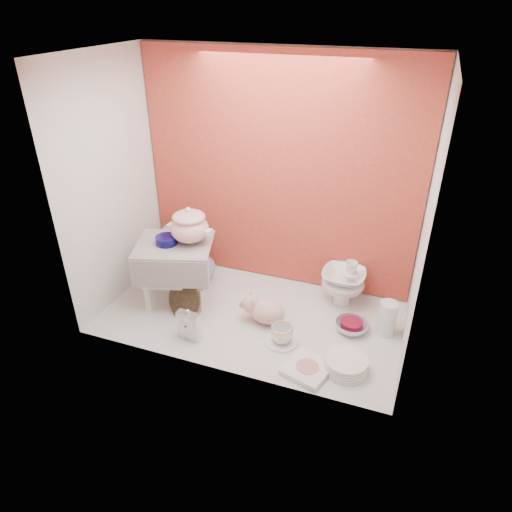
# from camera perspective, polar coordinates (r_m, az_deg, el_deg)

# --- Properties ---
(ground) EXTENTS (1.80, 1.80, 0.00)m
(ground) POSITION_cam_1_polar(r_m,az_deg,el_deg) (2.89, -0.51, -7.38)
(ground) COLOR silver
(ground) RESTS_ON ground
(niche_shell) EXTENTS (1.86, 1.03, 1.53)m
(niche_shell) POSITION_cam_1_polar(r_m,az_deg,el_deg) (2.60, 0.82, 11.55)
(niche_shell) COLOR #C83F32
(niche_shell) RESTS_ON ground
(step_stool) EXTENTS (0.56, 0.51, 0.40)m
(step_stool) POSITION_cam_1_polar(r_m,az_deg,el_deg) (2.97, -9.78, -1.93)
(step_stool) COLOR silver
(step_stool) RESTS_ON ground
(soup_tureen) EXTENTS (0.35, 0.35, 0.24)m
(soup_tureen) POSITION_cam_1_polar(r_m,az_deg,el_deg) (2.82, -8.25, 3.82)
(soup_tureen) COLOR white
(soup_tureen) RESTS_ON step_stool
(cobalt_bowl) EXTENTS (0.17, 0.17, 0.05)m
(cobalt_bowl) POSITION_cam_1_polar(r_m,az_deg,el_deg) (2.87, -11.01, 1.94)
(cobalt_bowl) COLOR #0C0944
(cobalt_bowl) RESTS_ON step_stool
(floral_platter) EXTENTS (0.36, 0.13, 0.35)m
(floral_platter) POSITION_cam_1_polar(r_m,az_deg,el_deg) (3.34, -9.36, 1.31)
(floral_platter) COLOR white
(floral_platter) RESTS_ON ground
(blue_white_vase) EXTENTS (0.33, 0.33, 0.26)m
(blue_white_vase) POSITION_cam_1_polar(r_m,az_deg,el_deg) (3.19, -7.39, -0.86)
(blue_white_vase) COLOR white
(blue_white_vase) RESTS_ON ground
(lacquer_tray) EXTENTS (0.25, 0.15, 0.23)m
(lacquer_tray) POSITION_cam_1_polar(r_m,az_deg,el_deg) (2.86, -8.89, -5.44)
(lacquer_tray) COLOR black
(lacquer_tray) RESTS_ON ground
(mantel_clock) EXTENTS (0.14, 0.06, 0.20)m
(mantel_clock) POSITION_cam_1_polar(r_m,az_deg,el_deg) (2.68, -8.31, -8.37)
(mantel_clock) COLOR silver
(mantel_clock) RESTS_ON ground
(plush_pig) EXTENTS (0.32, 0.27, 0.17)m
(plush_pig) POSITION_cam_1_polar(r_m,az_deg,el_deg) (2.78, 1.41, -6.87)
(plush_pig) COLOR #D2A294
(plush_pig) RESTS_ON ground
(teacup_saucer) EXTENTS (0.24, 0.24, 0.01)m
(teacup_saucer) POSITION_cam_1_polar(r_m,az_deg,el_deg) (2.69, 3.17, -10.53)
(teacup_saucer) COLOR white
(teacup_saucer) RESTS_ON ground
(gold_rim_teacup) EXTENTS (0.17, 0.17, 0.10)m
(gold_rim_teacup) POSITION_cam_1_polar(r_m,az_deg,el_deg) (2.65, 3.21, -9.57)
(gold_rim_teacup) COLOR white
(gold_rim_teacup) RESTS_ON teacup_saucer
(lattice_dish) EXTENTS (0.28, 0.28, 0.03)m
(lattice_dish) POSITION_cam_1_polar(r_m,az_deg,el_deg) (2.52, 6.37, -13.71)
(lattice_dish) COLOR white
(lattice_dish) RESTS_ON ground
(dinner_plate_stack) EXTENTS (0.29, 0.29, 0.07)m
(dinner_plate_stack) POSITION_cam_1_polar(r_m,az_deg,el_deg) (2.54, 11.10, -13.00)
(dinner_plate_stack) COLOR white
(dinner_plate_stack) RESTS_ON ground
(crystal_bowl) EXTENTS (0.20, 0.20, 0.06)m
(crystal_bowl) POSITION_cam_1_polar(r_m,az_deg,el_deg) (2.81, 11.72, -8.51)
(crystal_bowl) COLOR silver
(crystal_bowl) RESTS_ON ground
(clear_glass_vase) EXTENTS (0.13, 0.13, 0.21)m
(clear_glass_vase) POSITION_cam_1_polar(r_m,az_deg,el_deg) (2.80, 15.93, -7.41)
(clear_glass_vase) COLOR silver
(clear_glass_vase) RESTS_ON ground
(porcelain_tower) EXTENTS (0.36, 0.36, 0.31)m
(porcelain_tower) POSITION_cam_1_polar(r_m,az_deg,el_deg) (2.97, 10.74, -3.13)
(porcelain_tower) COLOR white
(porcelain_tower) RESTS_ON ground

